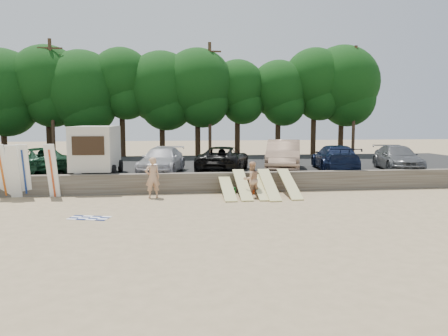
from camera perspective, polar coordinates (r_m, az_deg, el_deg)
The scene contains 26 objects.
ground at distance 19.12m, azimuth -3.16°, elevation -4.69°, with size 120.00×120.00×0.00m, color tan.
seawall at distance 21.99m, azimuth -3.75°, elevation -1.94°, with size 44.00×0.50×1.00m, color #6B6356.
parking_lot at distance 29.44m, azimuth -4.68°, elevation -0.17°, with size 44.00×14.50×0.70m, color #282828.
treeline at distance 36.37m, azimuth -7.16°, elevation 10.64°, with size 34.01×6.49×9.31m.
utility_poles at distance 34.94m, azimuth -1.87°, elevation 9.19°, with size 25.80×0.26×9.00m.
box_trailer at distance 24.31m, azimuth -16.36°, elevation 2.55°, with size 2.45×4.20×2.62m.
car_1 at distance 26.16m, azimuth -22.85°, elevation 0.91°, with size 2.39×5.18×1.44m, color #12321F.
car_2 at distance 24.41m, azimuth -8.12°, elevation 0.98°, with size 2.00×4.92×1.43m, color #ADACB2.
car_3 at distance 25.01m, azimuth -0.10°, elevation 1.19°, with size 2.41×5.22×1.45m, color black.
car_4 at distance 26.01m, azimuth 7.77°, elevation 1.69°, with size 1.88×5.39×1.78m, color #9D7C64.
car_5 at distance 26.43m, azimuth 14.26°, elevation 1.32°, with size 2.09×5.14×1.49m, color black.
car_6 at distance 27.73m, azimuth 21.71°, elevation 1.22°, with size 2.00×4.92×1.43m, color #57595D.
surfboard_upright_4 at distance 22.72m, azimuth -26.96°, elevation -0.38°, with size 0.50×0.06×2.60m, color white.
surfboard_upright_5 at distance 22.42m, azimuth -25.78°, elevation -0.43°, with size 0.50×0.06×2.60m, color white.
surfboard_upright_6 at distance 22.42m, azimuth -24.64°, elevation -0.36°, with size 0.50×0.06×2.60m, color white.
surfboard_upright_7 at distance 21.95m, azimuth -21.54°, elevation -0.34°, with size 0.50×0.06×2.60m, color white.
surfboard_low_0 at distance 20.74m, azimuth 0.40°, elevation -2.55°, with size 0.56×3.00×0.07m, color #D2C984.
surfboard_low_1 at distance 20.83m, azimuth 2.43°, elevation -2.17°, with size 0.56×3.00×0.07m, color #D2C984.
surfboard_low_2 at distance 21.00m, azimuth 4.68°, elevation -2.32°, with size 0.56×3.00×0.07m, color #D2C984.
surfboard_low_3 at distance 20.85m, azimuth 5.91°, elevation -2.15°, with size 0.56×3.00×0.07m, color #D2C984.
surfboard_low_4 at distance 21.31m, azimuth 8.56°, elevation -2.05°, with size 0.56×3.00×0.07m, color #D2C984.
beachgoer_a at distance 20.67m, azimuth -9.32°, elevation -1.24°, with size 0.70×0.46×1.93m, color tan.
beachgoer_b at distance 20.58m, azimuth 3.60°, elevation -1.52°, with size 0.83×0.64×1.70m, color tan.
cooler at distance 21.63m, azimuth 0.94°, elevation -2.97°, with size 0.38×0.30×0.32m, color #227E34.
gear_bag at distance 21.57m, azimuth 3.52°, elevation -3.15°, with size 0.30×0.25×0.22m, color #D94A19.
beach_towel at distance 17.11m, azimuth -17.19°, elevation -6.25°, with size 1.50×1.50×0.00m, color white.
Camera 1 is at (-1.36, -18.73, 3.62)m, focal length 35.00 mm.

